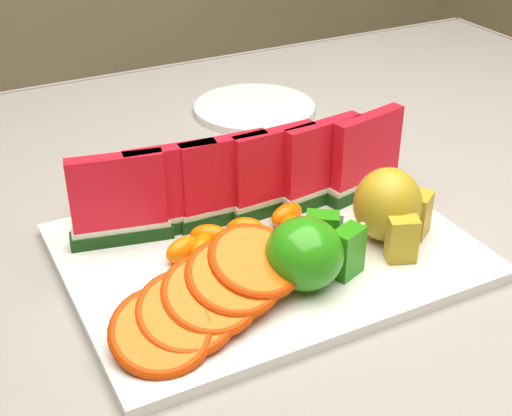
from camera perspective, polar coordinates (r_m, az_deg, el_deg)
table at (r=0.86m, az=-1.51°, el=-6.72°), size 1.40×0.90×0.75m
tablecloth at (r=0.82m, az=-1.56°, el=-3.26°), size 1.53×1.03×0.20m
platter at (r=0.73m, az=0.86°, el=-3.47°), size 0.40×0.30×0.01m
apple_cluster at (r=0.67m, az=4.33°, el=-3.52°), size 0.11×0.09×0.07m
pear_cluster at (r=0.74m, az=10.70°, el=0.07°), size 0.09×0.09×0.08m
side_plate at (r=1.07m, az=-0.13°, el=7.99°), size 0.18×0.18×0.01m
watermelon_row at (r=0.76m, az=-0.51°, el=2.40°), size 0.39×0.07×0.10m
orange_fan_front at (r=0.62m, az=-3.68°, el=-6.93°), size 0.21×0.14×0.06m
orange_fan_back at (r=0.82m, az=-3.06°, el=2.75°), size 0.34×0.12×0.05m
tangerine_segments at (r=0.73m, az=-0.45°, el=-2.03°), size 0.19×0.07×0.03m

